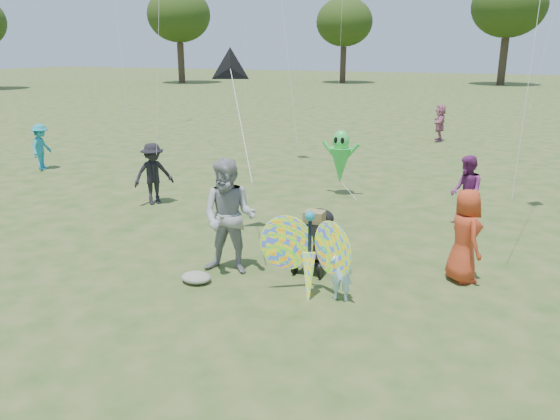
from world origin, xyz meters
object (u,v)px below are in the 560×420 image
Objects in this scene: crowd_a at (465,236)px; butterfly_kite at (309,256)px; adult_man at (229,217)px; crowd_i at (41,147)px; crowd_e at (466,192)px; alien_kite at (340,159)px; child_girl at (341,272)px; crowd_j at (440,123)px; jogging_stroller at (316,235)px; crowd_b at (153,174)px.

crowd_a reaches higher than butterfly_kite.
crowd_i is (-9.52, 5.12, -0.28)m from adult_man.
adult_man is at bearing -57.16° from crowd_e.
alien_kite is (-3.31, 1.52, 0.18)m from crowd_e.
adult_man reaches higher than crowd_i.
crowd_e reaches higher than butterfly_kite.
butterfly_kite is (1.60, -0.37, -0.34)m from adult_man.
child_girl is at bearing -73.06° from alien_kite.
alien_kite is (-1.34, 6.14, 0.29)m from butterfly_kite.
crowd_e is 5.03m from butterfly_kite.
crowd_e is 1.04× the size of crowd_j.
child_girl is 0.55× the size of butterfly_kite.
crowd_a reaches higher than jogging_stroller.
crowd_e is at bearing -26.44° from crowd_a.
crowd_i is at bearing 42.93° from crowd_a.
alien_kite reaches higher than butterfly_kite.
crowd_i is at bearing 144.48° from adult_man.
jogging_stroller is (-2.47, -0.45, -0.19)m from crowd_a.
crowd_i is at bearing 156.83° from jogging_stroller.
crowd_b reaches higher than crowd_j.
crowd_b is at bearing 147.05° from butterfly_kite.
butterfly_kite is (0.02, -16.16, -0.09)m from crowd_j.
crowd_j is at bearing 82.48° from alien_kite.
crowd_i is 0.84× the size of alien_kite.
child_girl is 2.21m from adult_man.
crowd_i reaches higher than butterfly_kite.
child_girl is 6.87m from crowd_b.
butterfly_kite is (-1.96, -4.63, -0.12)m from crowd_e.
crowd_a is at bearing -123.39° from crowd_i.
alien_kite reaches higher than crowd_i.
child_girl is 0.47× the size of adult_man.
crowd_i is (-5.72, 1.99, -0.04)m from crowd_b.
adult_man is 1.17× the size of butterfly_kite.
crowd_e is (1.44, 4.60, 0.31)m from child_girl.
adult_man is 15.87m from crowd_j.
crowd_e is 0.91× the size of alien_kite.
crowd_a is (3.79, 1.21, -0.21)m from adult_man.
jogging_stroller is at bearing 103.86° from butterfly_kite.
crowd_b is 0.97× the size of crowd_e.
adult_man is at bearing -12.68° from crowd_j.
crowd_j is at bearing 77.04° from adult_man.
adult_man reaches higher than jogging_stroller.
crowd_j is at bearing -94.38° from child_girl.
crowd_i is at bearing 153.73° from butterfly_kite.
jogging_stroller is at bearing -7.95° from crowd_j.
crowd_a is 13.87m from crowd_i.
crowd_a reaches higher than crowd_e.
adult_man is at bearing -92.69° from crowd_b.
child_girl is at bearing -132.14° from crowd_i.
child_girl is 1.36m from jogging_stroller.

